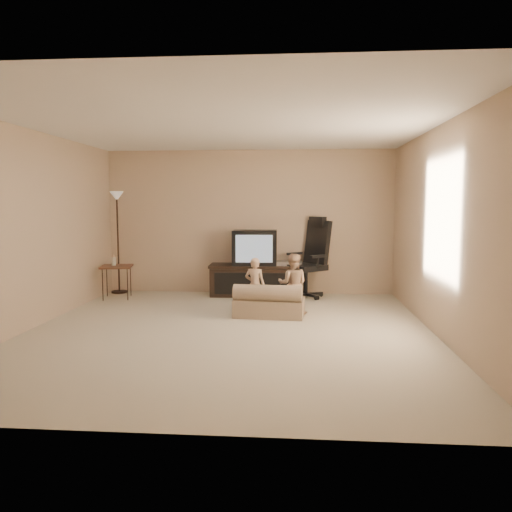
# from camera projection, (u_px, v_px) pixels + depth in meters

# --- Properties ---
(floor) EXTENTS (5.50, 5.50, 0.00)m
(floor) POSITION_uv_depth(u_px,v_px,m) (229.00, 332.00, 6.14)
(floor) COLOR beige
(floor) RESTS_ON ground
(room_shell) EXTENTS (5.50, 5.50, 5.50)m
(room_shell) POSITION_uv_depth(u_px,v_px,m) (228.00, 208.00, 5.98)
(room_shell) COLOR silver
(room_shell) RESTS_ON floor
(tv_stand) EXTENTS (1.59, 0.63, 1.12)m
(tv_stand) POSITION_uv_depth(u_px,v_px,m) (255.00, 268.00, 8.55)
(tv_stand) COLOR black
(tv_stand) RESTS_ON floor
(office_chair) EXTENTS (0.88, 0.88, 1.36)m
(office_chair) POSITION_uv_depth(u_px,v_px,m) (310.00, 268.00, 8.39)
(office_chair) COLOR black
(office_chair) RESTS_ON floor
(side_table) EXTENTS (0.58, 0.58, 0.74)m
(side_table) POSITION_uv_depth(u_px,v_px,m) (116.00, 267.00, 8.28)
(side_table) COLOR brown
(side_table) RESTS_ON floor
(floor_lamp) EXTENTS (0.28, 0.28, 1.79)m
(floor_lamp) POSITION_uv_depth(u_px,v_px,m) (117.00, 219.00, 8.71)
(floor_lamp) COLOR black
(floor_lamp) RESTS_ON floor
(child_sofa) EXTENTS (1.00, 0.62, 0.47)m
(child_sofa) POSITION_uv_depth(u_px,v_px,m) (269.00, 303.00, 6.95)
(child_sofa) COLOR gray
(child_sofa) RESTS_ON floor
(toddler_left) EXTENTS (0.34, 0.28, 0.81)m
(toddler_left) POSITION_uv_depth(u_px,v_px,m) (255.00, 286.00, 7.14)
(toddler_left) COLOR tan
(toddler_left) RESTS_ON floor
(toddler_right) EXTENTS (0.44, 0.27, 0.87)m
(toddler_right) POSITION_uv_depth(u_px,v_px,m) (293.00, 284.00, 7.10)
(toddler_right) COLOR tan
(toddler_right) RESTS_ON floor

